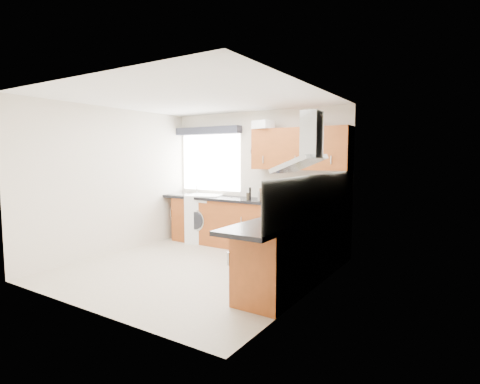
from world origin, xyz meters
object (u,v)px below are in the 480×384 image
Objects in this scene: oven at (297,250)px; washing_machine at (205,218)px; upper_cabinets at (300,149)px; extractor_hood at (306,149)px.

washing_machine reaches higher than oven.
extractor_hood is at bearing -63.87° from upper_cabinets.
extractor_hood reaches higher than oven.
oven is 1.99m from upper_cabinets.
upper_cabinets is at bearing 112.54° from oven.
washing_machine is at bearing 154.74° from extractor_hood.
oven is 1.09× the size of extractor_hood.
upper_cabinets reaches higher than washing_machine.
extractor_hood is at bearing -0.00° from oven.
oven is 2.77m from washing_machine.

